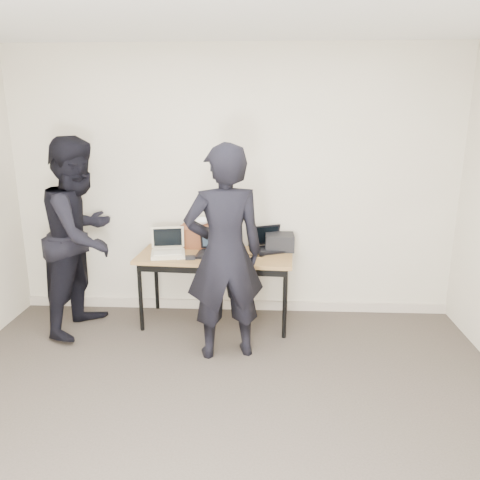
# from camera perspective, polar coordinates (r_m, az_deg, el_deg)

# --- Properties ---
(room) EXTENTS (4.60, 4.60, 2.80)m
(room) POSITION_cam_1_polar(r_m,az_deg,el_deg) (2.56, -4.04, -0.85)
(room) COLOR #403831
(room) RESTS_ON ground
(desk) EXTENTS (1.54, 0.74, 0.72)m
(desk) POSITION_cam_1_polar(r_m,az_deg,el_deg) (4.58, -3.03, -2.48)
(desk) COLOR olive
(desk) RESTS_ON ground
(laptop_beige) EXTENTS (0.37, 0.36, 0.26)m
(laptop_beige) POSITION_cam_1_polar(r_m,az_deg,el_deg) (4.58, -8.77, -1.18)
(laptop_beige) COLOR #C0B699
(laptop_beige) RESTS_ON desk
(laptop_center) EXTENTS (0.36, 0.35, 0.25)m
(laptop_center) POSITION_cam_1_polar(r_m,az_deg,el_deg) (4.55, -3.09, -1.07)
(laptop_center) COLOR black
(laptop_center) RESTS_ON desk
(laptop_right) EXTENTS (0.42, 0.41, 0.24)m
(laptop_right) POSITION_cam_1_polar(r_m,az_deg,el_deg) (4.70, 3.43, -0.57)
(laptop_right) COLOR black
(laptop_right) RESTS_ON desk
(leather_satchel) EXTENTS (0.37, 0.19, 0.25)m
(leather_satchel) POSITION_cam_1_polar(r_m,az_deg,el_deg) (4.77, -4.93, 0.53)
(leather_satchel) COLOR brown
(leather_satchel) RESTS_ON desk
(tissue) EXTENTS (0.14, 0.11, 0.08)m
(tissue) POSITION_cam_1_polar(r_m,az_deg,el_deg) (4.73, -4.60, 2.38)
(tissue) COLOR white
(tissue) RESTS_ON leather_satchel
(equipment_box) EXTENTS (0.28, 0.24, 0.16)m
(equipment_box) POSITION_cam_1_polar(r_m,az_deg,el_deg) (4.70, 4.85, -0.24)
(equipment_box) COLOR black
(equipment_box) RESTS_ON desk
(power_brick) EXTENTS (0.10, 0.07, 0.03)m
(power_brick) POSITION_cam_1_polar(r_m,az_deg,el_deg) (4.43, -6.09, -2.15)
(power_brick) COLOR black
(power_brick) RESTS_ON desk
(cables) EXTENTS (1.15, 0.44, 0.01)m
(cables) POSITION_cam_1_polar(r_m,az_deg,el_deg) (4.56, -2.44, -1.72)
(cables) COLOR black
(cables) RESTS_ON desk
(person_typist) EXTENTS (0.76, 0.59, 1.84)m
(person_typist) POSITION_cam_1_polar(r_m,az_deg,el_deg) (3.90, -1.89, -1.69)
(person_typist) COLOR black
(person_typist) RESTS_ON ground
(person_observer) EXTENTS (0.86, 1.02, 1.86)m
(person_observer) POSITION_cam_1_polar(r_m,az_deg,el_deg) (4.67, -18.77, 0.46)
(person_observer) COLOR black
(person_observer) RESTS_ON ground
(baseboard) EXTENTS (4.50, 0.03, 0.10)m
(baseboard) POSITION_cam_1_polar(r_m,az_deg,el_deg) (5.10, -0.77, -7.88)
(baseboard) COLOR #B7A997
(baseboard) RESTS_ON ground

